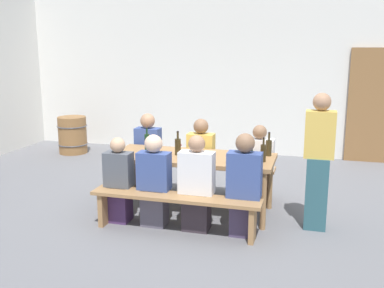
{
  "coord_description": "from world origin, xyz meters",
  "views": [
    {
      "loc": [
        1.51,
        -5.36,
        2.11
      ],
      "look_at": [
        0.0,
        0.0,
        0.9
      ],
      "focal_mm": 41.81,
      "sensor_mm": 36.0,
      "label": 1
    }
  ],
  "objects_px": {
    "bench_far": "(205,170)",
    "wine_glass_1": "(179,143)",
    "wine_bottle_5": "(269,147)",
    "wine_glass_2": "(229,154)",
    "wine_barrel": "(73,135)",
    "seated_guest_near_1": "(154,183)",
    "bench_near": "(175,203)",
    "seated_guest_near_0": "(119,182)",
    "wine_bottle_0": "(147,142)",
    "wooden_door": "(373,106)",
    "wine_bottle_2": "(263,153)",
    "seated_guest_far_0": "(148,155)",
    "wine_glass_0": "(245,151)",
    "wine_bottle_1": "(249,156)",
    "wine_bottle_4": "(178,146)",
    "seated_guest_far_2": "(259,167)",
    "seated_guest_near_3": "(244,187)",
    "standing_host": "(318,164)",
    "seated_guest_far_1": "(201,160)",
    "wine_bottle_3": "(249,153)",
    "wine_glass_3": "(243,144)"
  },
  "relations": [
    {
      "from": "wine_glass_1",
      "to": "wine_bottle_1",
      "type": "bearing_deg",
      "value": -24.92
    },
    {
      "from": "wine_bottle_3",
      "to": "wine_bottle_5",
      "type": "distance_m",
      "value": 0.51
    },
    {
      "from": "wine_glass_0",
      "to": "wine_glass_1",
      "type": "xyz_separation_m",
      "value": [
        -0.89,
        0.18,
        0.0
      ]
    },
    {
      "from": "wine_bottle_0",
      "to": "wine_bottle_1",
      "type": "distance_m",
      "value": 1.47
    },
    {
      "from": "wine_barrel",
      "to": "seated_guest_near_1",
      "type": "bearing_deg",
      "value": -46.7
    },
    {
      "from": "wine_glass_1",
      "to": "wooden_door",
      "type": "bearing_deg",
      "value": 50.38
    },
    {
      "from": "wine_glass_2",
      "to": "seated_guest_far_2",
      "type": "xyz_separation_m",
      "value": [
        0.26,
        0.86,
        -0.36
      ]
    },
    {
      "from": "wine_bottle_3",
      "to": "wine_bottle_5",
      "type": "height_order",
      "value": "wine_bottle_3"
    },
    {
      "from": "wine_bottle_3",
      "to": "seated_guest_near_1",
      "type": "xyz_separation_m",
      "value": [
        -1.07,
        -0.35,
        -0.35
      ]
    },
    {
      "from": "bench_near",
      "to": "wine_bottle_4",
      "type": "xyz_separation_m",
      "value": [
        -0.18,
        0.71,
        0.51
      ]
    },
    {
      "from": "seated_guest_near_3",
      "to": "wine_bottle_0",
      "type": "bearing_deg",
      "value": 66.24
    },
    {
      "from": "wine_bottle_3",
      "to": "wine_bottle_4",
      "type": "height_order",
      "value": "wine_bottle_3"
    },
    {
      "from": "seated_guest_far_0",
      "to": "seated_guest_far_2",
      "type": "height_order",
      "value": "seated_guest_far_0"
    },
    {
      "from": "wooden_door",
      "to": "bench_near",
      "type": "height_order",
      "value": "wooden_door"
    },
    {
      "from": "wine_glass_1",
      "to": "seated_guest_near_3",
      "type": "relative_size",
      "value": 0.15
    },
    {
      "from": "wooden_door",
      "to": "seated_guest_far_0",
      "type": "xyz_separation_m",
      "value": [
        -3.33,
        -2.81,
        -0.48
      ]
    },
    {
      "from": "wine_bottle_5",
      "to": "wine_glass_0",
      "type": "relative_size",
      "value": 1.79
    },
    {
      "from": "wine_bottle_2",
      "to": "wine_bottle_5",
      "type": "bearing_deg",
      "value": 84.58
    },
    {
      "from": "wine_bottle_0",
      "to": "seated_guest_near_1",
      "type": "xyz_separation_m",
      "value": [
        0.32,
        -0.62,
        -0.34
      ]
    },
    {
      "from": "bench_near",
      "to": "wine_bottle_5",
      "type": "bearing_deg",
      "value": 45.79
    },
    {
      "from": "wine_glass_0",
      "to": "seated_guest_near_0",
      "type": "xyz_separation_m",
      "value": [
        -1.45,
        -0.51,
        -0.37
      ]
    },
    {
      "from": "wooden_door",
      "to": "wine_bottle_5",
      "type": "relative_size",
      "value": 6.85
    },
    {
      "from": "bench_near",
      "to": "wine_barrel",
      "type": "relative_size",
      "value": 2.7
    },
    {
      "from": "wine_bottle_0",
      "to": "wine_bottle_3",
      "type": "distance_m",
      "value": 1.42
    },
    {
      "from": "wine_glass_0",
      "to": "seated_guest_near_1",
      "type": "xyz_separation_m",
      "value": [
        -1.0,
        -0.51,
        -0.34
      ]
    },
    {
      "from": "wine_glass_1",
      "to": "seated_guest_far_1",
      "type": "bearing_deg",
      "value": 69.64
    },
    {
      "from": "wine_bottle_4",
      "to": "seated_guest_near_3",
      "type": "relative_size",
      "value": 0.26
    },
    {
      "from": "wooden_door",
      "to": "seated_guest_near_0",
      "type": "relative_size",
      "value": 1.99
    },
    {
      "from": "seated_guest_far_1",
      "to": "wine_barrel",
      "type": "xyz_separation_m",
      "value": [
        -3.18,
        1.94,
        -0.17
      ]
    },
    {
      "from": "wine_glass_0",
      "to": "seated_guest_far_0",
      "type": "bearing_deg",
      "value": 157.09
    },
    {
      "from": "seated_guest_near_1",
      "to": "seated_guest_near_3",
      "type": "relative_size",
      "value": 0.94
    },
    {
      "from": "wine_bottle_5",
      "to": "wine_glass_2",
      "type": "xyz_separation_m",
      "value": [
        -0.42,
        -0.53,
        0.01
      ]
    },
    {
      "from": "seated_guest_far_2",
      "to": "wine_glass_3",
      "type": "bearing_deg",
      "value": -36.2
    },
    {
      "from": "wine_bottle_1",
      "to": "wine_bottle_4",
      "type": "relative_size",
      "value": 1.03
    },
    {
      "from": "wine_bottle_1",
      "to": "wine_bottle_5",
      "type": "bearing_deg",
      "value": 75.08
    },
    {
      "from": "seated_guest_near_0",
      "to": "bench_far",
      "type": "bearing_deg",
      "value": -30.5
    },
    {
      "from": "bench_far",
      "to": "wine_glass_1",
      "type": "height_order",
      "value": "wine_glass_1"
    },
    {
      "from": "seated_guest_near_1",
      "to": "seated_guest_far_0",
      "type": "bearing_deg",
      "value": 24.3
    },
    {
      "from": "wine_glass_2",
      "to": "wine_bottle_0",
      "type": "bearing_deg",
      "value": 164.3
    },
    {
      "from": "wine_bottle_2",
      "to": "wine_barrel",
      "type": "bearing_deg",
      "value": 147.92
    },
    {
      "from": "wine_glass_2",
      "to": "wine_glass_0",
      "type": "bearing_deg",
      "value": 53.48
    },
    {
      "from": "wine_bottle_0",
      "to": "seated_guest_near_0",
      "type": "bearing_deg",
      "value": -102.24
    },
    {
      "from": "seated_guest_near_3",
      "to": "seated_guest_far_1",
      "type": "relative_size",
      "value": 1.04
    },
    {
      "from": "bench_near",
      "to": "seated_guest_near_0",
      "type": "distance_m",
      "value": 0.79
    },
    {
      "from": "bench_near",
      "to": "seated_guest_near_1",
      "type": "bearing_deg",
      "value": 153.96
    },
    {
      "from": "bench_far",
      "to": "seated_guest_near_1",
      "type": "height_order",
      "value": "seated_guest_near_1"
    },
    {
      "from": "wine_bottle_1",
      "to": "seated_guest_near_3",
      "type": "xyz_separation_m",
      "value": [
        -0.02,
        -0.23,
        -0.3
      ]
    },
    {
      "from": "bench_near",
      "to": "seated_guest_far_0",
      "type": "relative_size",
      "value": 1.69
    },
    {
      "from": "wine_glass_1",
      "to": "standing_host",
      "type": "bearing_deg",
      "value": -8.19
    },
    {
      "from": "wine_bottle_1",
      "to": "bench_far",
      "type": "bearing_deg",
      "value": 126.31
    }
  ]
}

